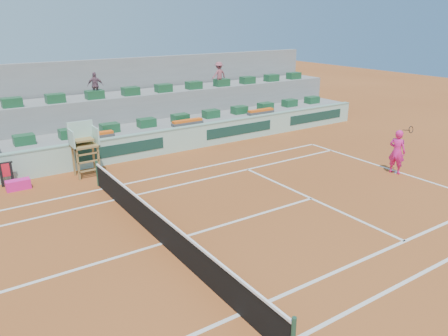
# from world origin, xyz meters

# --- Properties ---
(ground) EXTENTS (90.00, 90.00, 0.00)m
(ground) POSITION_xyz_m (0.00, 0.00, 0.00)
(ground) COLOR brown
(ground) RESTS_ON ground
(seating_tier_lower) EXTENTS (36.00, 4.00, 1.20)m
(seating_tier_lower) POSITION_xyz_m (0.00, 10.70, 0.60)
(seating_tier_lower) COLOR gray
(seating_tier_lower) RESTS_ON ground
(seating_tier_upper) EXTENTS (36.00, 2.40, 2.60)m
(seating_tier_upper) POSITION_xyz_m (0.00, 12.30, 1.30)
(seating_tier_upper) COLOR gray
(seating_tier_upper) RESTS_ON ground
(stadium_back_wall) EXTENTS (36.00, 0.40, 4.40)m
(stadium_back_wall) POSITION_xyz_m (0.00, 13.90, 2.20)
(stadium_back_wall) COLOR gray
(stadium_back_wall) RESTS_ON ground
(player_bag) EXTENTS (0.93, 0.41, 0.41)m
(player_bag) POSITION_xyz_m (-2.84, 7.35, 0.21)
(player_bag) COLOR #ED1E89
(player_bag) RESTS_ON ground
(spectator_mid) EXTENTS (0.86, 0.55, 1.37)m
(spectator_mid) POSITION_xyz_m (2.09, 11.71, 3.28)
(spectator_mid) COLOR #764F5E
(spectator_mid) RESTS_ON seating_tier_upper
(spectator_right) EXTENTS (1.02, 0.64, 1.50)m
(spectator_right) POSITION_xyz_m (9.71, 11.57, 3.35)
(spectator_right) COLOR #994C57
(spectator_right) RESTS_ON seating_tier_upper
(court_lines) EXTENTS (23.89, 11.09, 0.01)m
(court_lines) POSITION_xyz_m (0.00, 0.00, 0.01)
(court_lines) COLOR silver
(court_lines) RESTS_ON ground
(tennis_net) EXTENTS (0.10, 11.97, 1.10)m
(tennis_net) POSITION_xyz_m (0.00, 0.00, 0.53)
(tennis_net) COLOR black
(tennis_net) RESTS_ON ground
(advertising_hoarding) EXTENTS (36.00, 0.34, 1.26)m
(advertising_hoarding) POSITION_xyz_m (0.02, 8.50, 0.63)
(advertising_hoarding) COLOR #A5D0BC
(advertising_hoarding) RESTS_ON ground
(umpire_chair) EXTENTS (1.10, 0.90, 2.40)m
(umpire_chair) POSITION_xyz_m (0.00, 7.50, 1.54)
(umpire_chair) COLOR olive
(umpire_chair) RESTS_ON ground
(seat_row_lower) EXTENTS (32.90, 0.60, 0.44)m
(seat_row_lower) POSITION_xyz_m (0.00, 9.80, 1.42)
(seat_row_lower) COLOR #1A4F2B
(seat_row_lower) RESTS_ON seating_tier_lower
(seat_row_upper) EXTENTS (32.90, 0.60, 0.44)m
(seat_row_upper) POSITION_xyz_m (0.00, 11.70, 2.82)
(seat_row_upper) COLOR #1A4F2B
(seat_row_upper) RESTS_ON seating_tier_upper
(flower_planters) EXTENTS (26.80, 0.36, 0.28)m
(flower_planters) POSITION_xyz_m (-1.50, 9.00, 1.33)
(flower_planters) COLOR #464646
(flower_planters) RESTS_ON seating_tier_lower
(towel_rack) EXTENTS (0.59, 0.10, 1.03)m
(towel_rack) POSITION_xyz_m (-3.13, 8.03, 0.60)
(towel_rack) COLOR black
(towel_rack) RESTS_ON ground
(tennis_player) EXTENTS (0.64, 0.97, 2.28)m
(tennis_player) POSITION_xyz_m (11.62, 0.05, 1.00)
(tennis_player) COLOR #ED1E89
(tennis_player) RESTS_ON ground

